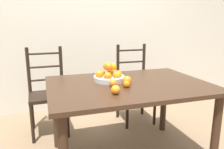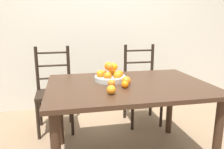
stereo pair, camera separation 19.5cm
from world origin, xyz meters
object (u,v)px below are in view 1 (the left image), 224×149
orange_loose_0 (113,83)px  chair_right (135,86)px  orange_loose_3 (116,90)px  orange_loose_2 (127,84)px  chair_left (48,94)px  fruit_bowl (109,75)px  orange_loose_1 (127,81)px

orange_loose_0 → chair_right: (0.59, 0.88, -0.32)m
orange_loose_3 → orange_loose_2: bearing=44.3°
orange_loose_3 → chair_left: bearing=114.5°
orange_loose_2 → fruit_bowl: bearing=106.1°
fruit_bowl → orange_loose_2: fruit_bowl is taller
orange_loose_2 → chair_left: (-0.63, 0.93, -0.32)m
orange_loose_1 → orange_loose_3: bearing=-129.7°
orange_loose_1 → orange_loose_3: (-0.18, -0.21, -0.01)m
orange_loose_1 → chair_right: 1.02m
orange_loose_2 → chair_right: (0.48, 0.93, -0.32)m
orange_loose_0 → orange_loose_3: (-0.04, -0.19, 0.00)m
fruit_bowl → chair_left: 0.94m
orange_loose_0 → orange_loose_3: size_ratio=0.91×
orange_loose_1 → orange_loose_2: bearing=-113.1°
orange_loose_1 → chair_right: size_ratio=0.08×
orange_loose_0 → orange_loose_2: (0.10, -0.05, -0.00)m
orange_loose_2 → chair_left: bearing=124.4°
orange_loose_2 → orange_loose_1: bearing=66.9°
chair_left → chair_right: 1.12m
chair_left → orange_loose_2: bearing=-57.9°
chair_left → chair_right: bearing=-2.3°
orange_loose_0 → orange_loose_1: orange_loose_1 is taller
orange_loose_1 → chair_right: (0.45, 0.86, -0.33)m
orange_loose_3 → fruit_bowl: bearing=79.7°
orange_loose_3 → chair_left: chair_left is taller
orange_loose_1 → chair_left: 1.13m
orange_loose_0 → chair_left: 1.07m
fruit_bowl → orange_loose_3: fruit_bowl is taller
fruit_bowl → orange_loose_2: (0.07, -0.26, -0.02)m
chair_left → orange_loose_0: bearing=-61.0°
fruit_bowl → orange_loose_1: (0.10, -0.19, -0.01)m
orange_loose_0 → orange_loose_2: bearing=-26.3°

